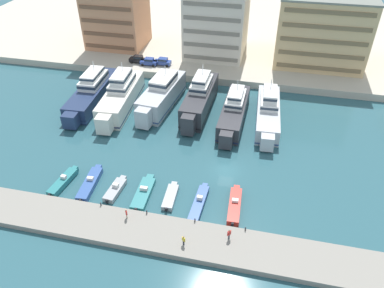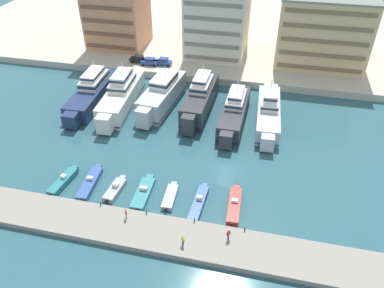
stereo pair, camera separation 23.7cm
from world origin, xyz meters
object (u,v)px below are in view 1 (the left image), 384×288
object	(u,v)px
motorboat_blue_center_right	(199,203)
car_blue_left	(149,61)
yacht_silver_center_right	(268,111)
yacht_navy_far_left	(92,91)
motorboat_grey_center	(171,197)
yacht_silver_mid_left	(161,95)
car_black_far_left	(138,59)
motorboat_red_mid_right	(235,205)
car_blue_mid_left	(163,61)
pedestrian_far_side	(229,234)
pedestrian_near_edge	(184,240)
motorboat_blue_left	(90,183)
motorboat_grey_mid_left	(116,189)
yacht_charcoal_center_left	(200,98)
pedestrian_mid_deck	(126,213)
motorboat_teal_center_left	(144,193)
yacht_ivory_left	(121,96)
motorboat_teal_far_left	(63,182)
yacht_charcoal_center	(234,111)

from	to	relation	value
motorboat_blue_center_right	car_blue_left	bearing A→B (deg)	116.84
yacht_silver_center_right	yacht_navy_far_left	bearing A→B (deg)	-179.82
motorboat_grey_center	yacht_silver_mid_left	bearing A→B (deg)	109.08
car_black_far_left	yacht_navy_far_left	bearing A→B (deg)	-103.64
yacht_navy_far_left	motorboat_red_mid_right	xyz separation A→B (m)	(33.80, -24.88, -1.73)
car_blue_mid_left	pedestrian_far_side	bearing A→B (deg)	-64.50
car_black_far_left	car_blue_mid_left	xyz separation A→B (m)	(6.38, -0.07, 0.00)
pedestrian_near_edge	pedestrian_far_side	size ratio (longest dim) A/B	0.92
motorboat_blue_left	motorboat_grey_mid_left	distance (m)	4.36
yacht_charcoal_center_left	car_blue_left	world-z (taller)	yacht_charcoal_center_left
yacht_charcoal_center_left	pedestrian_mid_deck	size ratio (longest dim) A/B	12.41
motorboat_grey_center	pedestrian_far_side	distance (m)	11.78
motorboat_red_mid_right	pedestrian_far_side	bearing A→B (deg)	-89.62
motorboat_blue_left	motorboat_blue_center_right	bearing A→B (deg)	-1.28
yacht_silver_center_right	motorboat_teal_center_left	bearing A→B (deg)	-124.15
pedestrian_mid_deck	pedestrian_near_edge	bearing A→B (deg)	-17.33
pedestrian_far_side	motorboat_blue_center_right	bearing A→B (deg)	131.26
yacht_navy_far_left	yacht_silver_center_right	world-z (taller)	yacht_navy_far_left
car_blue_left	motorboat_grey_center	bearing A→B (deg)	-68.03
motorboat_grey_center	yacht_ivory_left	bearing A→B (deg)	125.51
yacht_navy_far_left	car_blue_mid_left	bearing A→B (deg)	58.49
pedestrian_near_edge	motorboat_blue_center_right	bearing A→B (deg)	87.65
yacht_silver_mid_left	pedestrian_near_edge	bearing A→B (deg)	-69.23
yacht_silver_center_right	pedestrian_near_edge	world-z (taller)	yacht_silver_center_right
motorboat_blue_left	motorboat_grey_center	world-z (taller)	motorboat_blue_left
motorboat_teal_far_left	car_black_far_left	xyz separation A→B (m)	(-2.54, 43.00, 2.12)
yacht_ivory_left	pedestrian_near_edge	world-z (taller)	yacht_ivory_left
yacht_silver_mid_left	pedestrian_far_side	xyz separation A→B (m)	(18.86, -32.78, -0.63)
yacht_ivory_left	yacht_silver_mid_left	world-z (taller)	yacht_ivory_left
car_black_far_left	car_blue_mid_left	bearing A→B (deg)	-0.62
motorboat_grey_center	pedestrian_far_side	size ratio (longest dim) A/B	3.56
motorboat_red_mid_right	car_blue_left	distance (m)	49.19
motorboat_teal_center_left	yacht_silver_mid_left	bearing A→B (deg)	100.45
yacht_navy_far_left	yacht_ivory_left	distance (m)	6.97
yacht_silver_mid_left	yacht_navy_far_left	bearing A→B (deg)	-175.08
pedestrian_mid_deck	motorboat_teal_far_left	bearing A→B (deg)	157.38
pedestrian_near_edge	pedestrian_mid_deck	size ratio (longest dim) A/B	0.95
yacht_silver_mid_left	yacht_charcoal_center_left	distance (m)	8.06
motorboat_grey_mid_left	pedestrian_near_edge	xyz separation A→B (m)	(12.85, -8.28, 1.39)
yacht_charcoal_center	motorboat_blue_left	bearing A→B (deg)	-128.94
motorboat_red_mid_right	car_black_far_left	world-z (taller)	car_black_far_left
yacht_ivory_left	car_black_far_left	xyz separation A→B (m)	(-2.69, 18.28, 0.08)
yacht_silver_mid_left	motorboat_grey_center	xyz separation A→B (m)	(9.11, -26.35, -2.16)
yacht_silver_mid_left	car_blue_left	size ratio (longest dim) A/B	4.79
motorboat_blue_left	motorboat_grey_center	xyz separation A→B (m)	(13.04, 0.06, -0.12)
yacht_silver_mid_left	pedestrian_near_edge	world-z (taller)	yacht_silver_mid_left
car_black_far_left	motorboat_red_mid_right	bearing A→B (deg)	-54.96
yacht_silver_center_right	car_blue_left	xyz separation A→B (m)	(-29.67, 16.41, 0.46)
motorboat_teal_far_left	pedestrian_far_side	xyz separation A→B (m)	(27.09, -5.82, 1.39)
yacht_ivory_left	yacht_navy_far_left	bearing A→B (deg)	172.16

